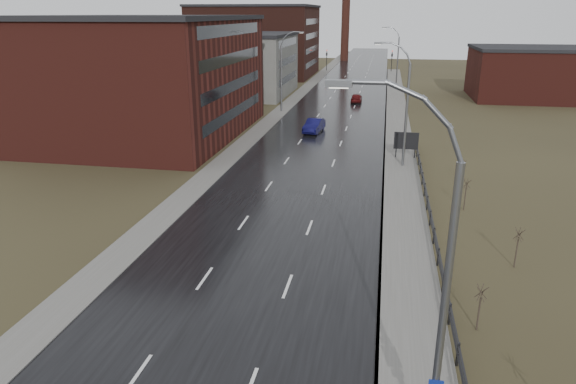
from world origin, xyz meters
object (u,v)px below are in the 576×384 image
at_px(streetlight_main, 434,293).
at_px(billboard, 406,141).
at_px(car_near, 314,126).
at_px(car_far, 356,98).

bearing_deg(streetlight_main, billboard, 89.02).
xyz_separation_m(car_near, car_far, (3.72, 23.29, -0.09)).
height_order(billboard, car_near, billboard).
bearing_deg(streetlight_main, car_far, 95.00).
distance_m(streetlight_main, car_far, 70.97).
bearing_deg(streetlight_main, car_near, 101.83).
xyz_separation_m(streetlight_main, car_far, (-6.16, 70.50, -5.34)).
bearing_deg(billboard, streetlight_main, -90.98).
height_order(streetlight_main, car_far, streetlight_main).
bearing_deg(car_far, streetlight_main, 94.66).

